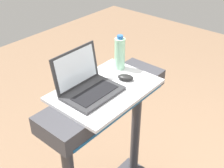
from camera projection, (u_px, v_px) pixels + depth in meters
desk_board at (106, 90)px, 1.71m from camera, size 0.63×0.43×0.02m
laptop at (87, 85)px, 1.65m from camera, size 0.33×0.26×0.24m
computer_mouse at (126, 77)px, 1.78m from camera, size 0.09×0.12×0.03m
water_bottle at (120, 53)px, 1.85m from camera, size 0.07×0.07×0.23m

